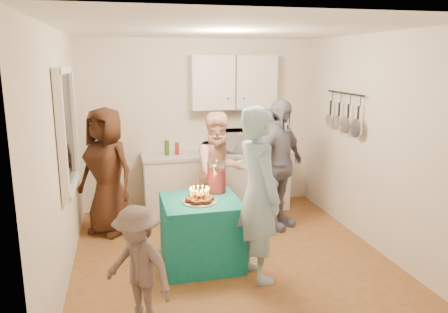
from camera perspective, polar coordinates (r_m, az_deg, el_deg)
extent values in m
plane|color=brown|center=(5.29, 0.89, -13.07)|extent=(4.00, 4.00, 0.00)
plane|color=white|center=(4.78, 1.00, 16.30)|extent=(4.00, 4.00, 0.00)
plane|color=silver|center=(6.80, -3.20, 4.19)|extent=(3.60, 3.60, 0.00)
plane|color=silver|center=(4.77, -20.52, -0.21)|extent=(4.00, 4.00, 0.00)
plane|color=silver|center=(5.58, 19.16, 1.66)|extent=(4.00, 4.00, 0.00)
cube|color=black|center=(5.01, -19.99, 3.33)|extent=(0.04, 1.00, 1.20)
cube|color=white|center=(6.73, -0.98, -3.46)|extent=(2.20, 0.58, 0.86)
cube|color=beige|center=(6.62, -1.00, 0.33)|extent=(2.24, 0.62, 0.05)
cube|color=white|center=(6.69, 1.24, 9.67)|extent=(1.30, 0.30, 0.80)
cube|color=black|center=(6.10, 15.23, 5.64)|extent=(0.12, 1.00, 0.60)
imported|color=white|center=(6.68, 2.50, 2.09)|extent=(0.62, 0.44, 0.33)
cube|color=#117672|center=(5.02, -2.97, -9.80)|extent=(0.86, 0.86, 0.76)
cylinder|color=red|center=(5.12, -0.98, -2.84)|extent=(0.22, 0.22, 0.34)
imported|color=#99C4DF|center=(4.55, 4.47, -4.97)|extent=(0.57, 0.75, 1.84)
imported|color=brown|center=(5.95, -15.06, -1.89)|extent=(0.98, 0.95, 1.70)
imported|color=#EB927A|center=(5.85, -0.54, -2.08)|extent=(0.90, 0.76, 1.62)
imported|color=black|center=(5.97, 7.05, -1.09)|extent=(1.11, 0.94, 1.78)
imported|color=#554744|center=(3.93, -11.16, -14.00)|extent=(0.79, 0.79, 1.10)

